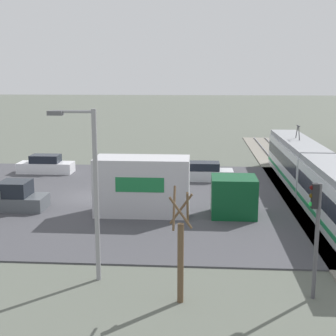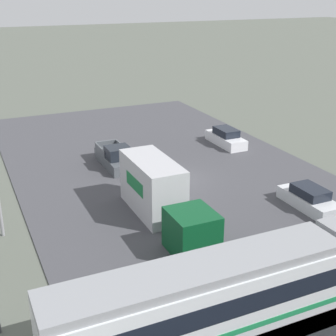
# 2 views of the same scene
# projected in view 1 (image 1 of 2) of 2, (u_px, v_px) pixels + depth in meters

# --- Properties ---
(ground_plane) EXTENTS (320.00, 320.00, 0.00)m
(ground_plane) POSITION_uv_depth(u_px,v_px,m) (90.00, 198.00, 33.07)
(ground_plane) COLOR #565B51
(road_surface) EXTENTS (23.33, 47.93, 0.08)m
(road_surface) POSITION_uv_depth(u_px,v_px,m) (90.00, 197.00, 33.06)
(road_surface) COLOR #424247
(road_surface) RESTS_ON ground
(rail_bed) EXTENTS (64.44, 4.40, 0.22)m
(rail_bed) POSITION_uv_depth(u_px,v_px,m) (316.00, 201.00, 32.00)
(rail_bed) COLOR gray
(rail_bed) RESTS_ON ground
(light_rail_tram) EXTENTS (26.96, 2.65, 4.38)m
(light_rail_tram) POSITION_uv_depth(u_px,v_px,m) (316.00, 177.00, 32.04)
(light_rail_tram) COLOR silver
(light_rail_tram) RESTS_ON ground
(box_truck) EXTENTS (2.47, 9.84, 3.54)m
(box_truck) POSITION_uv_depth(u_px,v_px,m) (164.00, 188.00, 28.67)
(box_truck) COLOR #0C4723
(box_truck) RESTS_ON ground
(pickup_truck) EXTENTS (2.04, 5.39, 1.83)m
(pickup_truck) POSITION_uv_depth(u_px,v_px,m) (6.00, 198.00, 29.99)
(pickup_truck) COLOR #4C5156
(pickup_truck) RESTS_ON ground
(sedan_car_0) EXTENTS (1.83, 4.64, 1.47)m
(sedan_car_0) POSITION_uv_depth(u_px,v_px,m) (204.00, 173.00, 38.18)
(sedan_car_0) COLOR silver
(sedan_car_0) RESTS_ON ground
(sedan_car_1) EXTENTS (1.79, 4.78, 1.58)m
(sedan_car_1) POSITION_uv_depth(u_px,v_px,m) (46.00, 165.00, 40.96)
(sedan_car_1) COLOR silver
(sedan_car_1) RESTS_ON ground
(traffic_light_pole) EXTENTS (0.28, 0.47, 4.61)m
(traffic_light_pole) POSITION_uv_depth(u_px,v_px,m) (315.00, 224.00, 17.71)
(traffic_light_pole) COLOR #47474C
(traffic_light_pole) RESTS_ON ground
(street_tree) EXTENTS (1.07, 0.89, 4.49)m
(street_tree) POSITION_uv_depth(u_px,v_px,m) (181.00, 252.00, 17.60)
(street_tree) COLOR brown
(street_tree) RESTS_ON ground
(street_lamp_near_crossing) EXTENTS (0.36, 1.95, 7.26)m
(street_lamp_near_crossing) POSITION_uv_depth(u_px,v_px,m) (90.00, 183.00, 19.15)
(street_lamp_near_crossing) COLOR gray
(street_lamp_near_crossing) RESTS_ON ground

